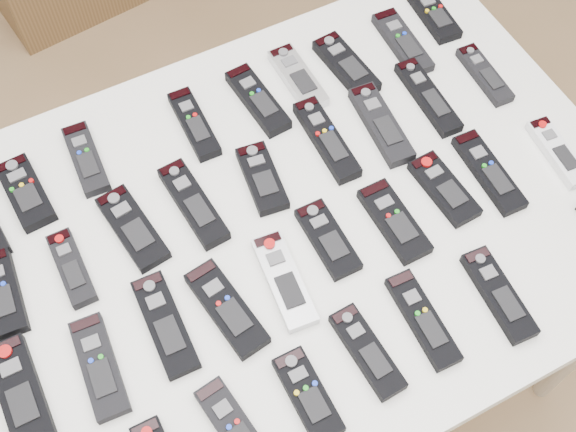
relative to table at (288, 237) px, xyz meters
name	(u,v)px	position (x,y,z in m)	size (l,w,h in m)	color
ground	(311,392)	(0.02, -0.10, -0.72)	(4.00, 4.00, 0.00)	olive
table	(288,237)	(0.00, 0.00, 0.00)	(1.25, 0.88, 0.78)	white
remote_1	(26,193)	(-0.40, 0.27, 0.07)	(0.06, 0.15, 0.02)	black
remote_2	(86,159)	(-0.28, 0.29, 0.07)	(0.05, 0.16, 0.02)	black
remote_3	(194,124)	(-0.06, 0.27, 0.07)	(0.05, 0.17, 0.02)	black
remote_4	(258,100)	(0.07, 0.27, 0.07)	(0.05, 0.17, 0.02)	black
remote_5	(298,78)	(0.17, 0.28, 0.07)	(0.05, 0.17, 0.02)	#B7B7BC
remote_6	(346,66)	(0.27, 0.26, 0.07)	(0.06, 0.17, 0.02)	black
remote_7	(402,42)	(0.41, 0.26, 0.07)	(0.05, 0.18, 0.02)	black
remote_8	(434,16)	(0.51, 0.30, 0.07)	(0.05, 0.14, 0.02)	black
remote_9	(2,293)	(-0.49, 0.09, 0.07)	(0.06, 0.16, 0.02)	black
remote_10	(72,268)	(-0.37, 0.08, 0.07)	(0.04, 0.15, 0.02)	black
remote_11	(133,228)	(-0.25, 0.11, 0.07)	(0.06, 0.17, 0.02)	black
remote_12	(193,204)	(-0.14, 0.11, 0.07)	(0.05, 0.19, 0.02)	black
remote_13	(262,178)	(0.00, 0.10, 0.07)	(0.06, 0.15, 0.02)	black
remote_14	(327,140)	(0.14, 0.12, 0.07)	(0.05, 0.19, 0.02)	black
remote_15	(381,124)	(0.26, 0.10, 0.07)	(0.05, 0.19, 0.02)	black
remote_16	(428,97)	(0.37, 0.12, 0.07)	(0.05, 0.19, 0.02)	black
remote_17	(484,75)	(0.51, 0.11, 0.07)	(0.04, 0.15, 0.02)	black
remote_18	(20,392)	(-0.52, -0.08, 0.07)	(0.06, 0.18, 0.02)	black
remote_19	(99,367)	(-0.39, -0.10, 0.07)	(0.05, 0.17, 0.02)	black
remote_20	(165,324)	(-0.27, -0.08, 0.07)	(0.06, 0.18, 0.02)	black
remote_21	(227,308)	(-0.17, -0.11, 0.07)	(0.06, 0.18, 0.02)	black
remote_22	(284,280)	(-0.06, -0.10, 0.07)	(0.05, 0.18, 0.02)	#B7B7BC
remote_23	(328,239)	(0.04, -0.07, 0.07)	(0.06, 0.15, 0.02)	black
remote_24	(394,221)	(0.16, -0.09, 0.07)	(0.06, 0.16, 0.02)	black
remote_25	(444,189)	(0.28, -0.08, 0.07)	(0.06, 0.15, 0.02)	black
remote_26	(489,172)	(0.38, -0.08, 0.07)	(0.05, 0.18, 0.02)	black
remote_27	(558,152)	(0.52, -0.11, 0.07)	(0.04, 0.16, 0.02)	silver
remote_30	(237,431)	(-0.24, -0.29, 0.07)	(0.05, 0.17, 0.02)	black
remote_31	(308,395)	(-0.12, -0.30, 0.07)	(0.05, 0.15, 0.02)	black
remote_32	(367,351)	(0.00, -0.28, 0.07)	(0.05, 0.16, 0.02)	black
remote_33	(423,319)	(0.11, -0.27, 0.07)	(0.05, 0.17, 0.02)	black
remote_34	(499,294)	(0.25, -0.29, 0.07)	(0.05, 0.17, 0.02)	black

